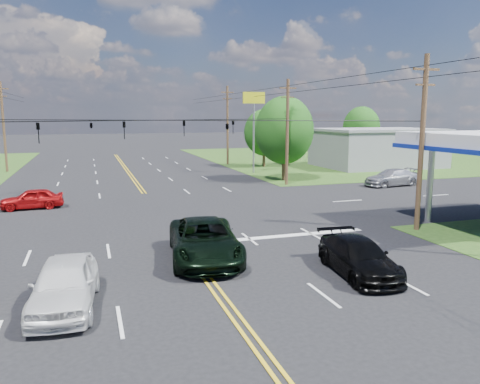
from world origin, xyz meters
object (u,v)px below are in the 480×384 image
object	(u,v)px
tree_far_r	(361,128)
pole_ne	(287,131)
retail_ne	(377,149)
suv_black	(359,257)
pole_right_far	(228,124)
tree_right_b	(264,133)
pole_se	(422,141)
pickup_white	(64,284)
pole_left_far	(4,126)
tree_right_a	(284,130)
pickup_dkgreen	(205,240)

from	to	relation	value
tree_far_r	pole_ne	bearing A→B (deg)	-135.00
pole_ne	tree_far_r	bearing A→B (deg)	45.00
retail_ne	suv_black	world-z (taller)	retail_ne
retail_ne	pole_right_far	size ratio (longest dim) A/B	1.40
pole_ne	tree_right_b	distance (m)	15.42
pole_se	pole_right_far	bearing A→B (deg)	90.00
pickup_white	tree_right_b	bearing A→B (deg)	65.73
tree_far_r	pole_se	bearing A→B (deg)	-118.30
pole_ne	suv_black	bearing A→B (deg)	-106.87
pickup_white	pole_left_far	bearing A→B (deg)	105.68
tree_right_a	pickup_white	distance (m)	32.82
pole_ne	pole_left_far	world-z (taller)	pole_left_far
pole_ne	pole_left_far	distance (m)	32.20
retail_ne	pole_se	xyz separation A→B (m)	(-17.00, -29.00, 2.72)
pole_left_far	pickup_dkgreen	bearing A→B (deg)	-70.74
pole_se	pole_right_far	size ratio (longest dim) A/B	0.95
pickup_white	suv_black	bearing A→B (deg)	5.01
retail_ne	pickup_dkgreen	bearing A→B (deg)	-133.92
pole_se	pickup_white	xyz separation A→B (m)	(-18.13, -5.36, -4.08)
suv_black	pole_right_far	bearing A→B (deg)	86.49
retail_ne	tree_right_a	distance (m)	18.09
pole_left_far	pickup_dkgreen	size ratio (longest dim) A/B	1.59
tree_right_a	pole_right_far	bearing A→B (deg)	93.58
pole_ne	pickup_white	xyz separation A→B (m)	(-18.13, -23.36, -4.08)
tree_right_b	pickup_white	size ratio (longest dim) A/B	1.45
pole_se	pole_left_far	size ratio (longest dim) A/B	0.95
pole_ne	suv_black	world-z (taller)	pole_ne
pickup_white	tree_right_a	bearing A→B (deg)	59.18
pole_ne	pole_right_far	xyz separation A→B (m)	(0.00, 19.00, 0.25)
pole_se	tree_right_b	distance (m)	33.19
pole_ne	suv_black	size ratio (longest dim) A/B	1.93
suv_black	pickup_white	distance (m)	11.04
pole_right_far	pole_left_far	bearing A→B (deg)	180.00
pole_ne	tree_right_a	world-z (taller)	pole_ne
pole_ne	retail_ne	bearing A→B (deg)	32.91
pole_left_far	pole_right_far	size ratio (longest dim) A/B	1.00
tree_far_r	suv_black	size ratio (longest dim) A/B	1.55
tree_far_r	pickup_white	distance (m)	59.27
tree_right_b	tree_far_r	bearing A→B (deg)	18.92
pickup_white	retail_ne	bearing A→B (deg)	49.52
retail_ne	suv_black	bearing A→B (deg)	-125.01
pole_ne	pickup_white	distance (m)	29.85
pole_left_far	tree_right_b	xyz separation A→B (m)	(29.50, -4.00, -0.95)
retail_ne	tree_right_b	world-z (taller)	tree_right_b
pole_se	tree_right_a	xyz separation A→B (m)	(1.00, 21.00, -0.05)
suv_black	pickup_dkgreen	bearing A→B (deg)	151.27
pole_se	pole_ne	world-z (taller)	same
pole_right_far	tree_far_r	world-z (taller)	pole_right_far
pole_ne	tree_far_r	size ratio (longest dim) A/B	1.25
tree_right_a	pickup_white	size ratio (longest dim) A/B	1.67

